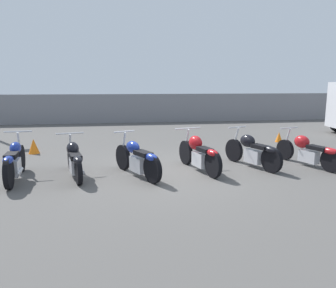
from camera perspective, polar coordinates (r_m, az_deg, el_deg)
name	(u,v)px	position (r m, az deg, el deg)	size (l,w,h in m)	color
ground_plane	(170,172)	(8.12, 0.34, -4.90)	(60.00, 60.00, 0.00)	#514F4C
fence_back	(139,108)	(18.68, -5.05, 6.20)	(40.00, 0.04, 1.61)	gray
motorcycle_slot_0	(15,162)	(8.11, -25.16, -2.78)	(0.63, 2.09, 1.04)	black
motorcycle_slot_1	(74,160)	(7.91, -15.99, -2.62)	(0.77, 1.92, 0.96)	black
motorcycle_slot_2	(138,159)	(7.69, -5.31, -2.58)	(1.01, 1.91, 1.00)	black
motorcycle_slot_3	(199,153)	(8.19, 5.45, -1.63)	(0.83, 2.04, 1.01)	black
motorcycle_slot_4	(253,151)	(8.81, 14.53, -1.16)	(0.90, 1.93, 1.00)	black
motorcycle_slot_5	(308,151)	(9.40, 23.21, -1.10)	(0.85, 2.06, 0.95)	black
traffic_cone_near	(34,146)	(11.06, -22.35, -0.35)	(0.34, 0.34, 0.47)	orange
traffic_cone_far	(279,137)	(13.00, 18.75, 1.16)	(0.27, 0.27, 0.38)	orange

